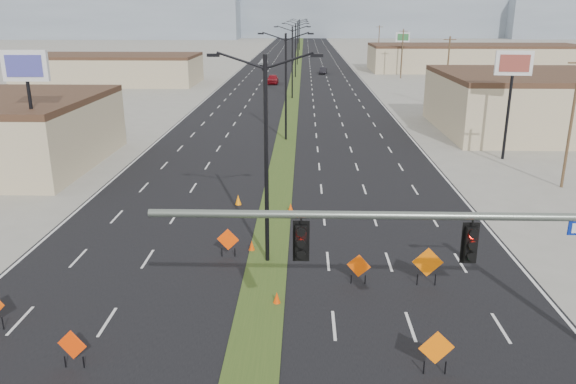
{
  "coord_description": "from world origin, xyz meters",
  "views": [
    {
      "loc": [
        1.76,
        -13.44,
        11.71
      ],
      "look_at": [
        0.98,
        13.26,
        3.2
      ],
      "focal_mm": 35.0,
      "sensor_mm": 36.0,
      "label": 1
    }
  ],
  "objects_px": {
    "streetlight_5": "(299,37)",
    "cone_1": "(277,298)",
    "streetlight_3": "(295,48)",
    "construction_sign_1": "(72,346)",
    "construction_sign_3": "(436,349)",
    "streetlight_2": "(292,60)",
    "cone_2": "(291,208)",
    "car_left": "(273,79)",
    "pole_sign_east_far": "(403,41)",
    "construction_sign_4": "(359,267)",
    "signal_mast": "(532,258)",
    "cone_3": "(238,200)",
    "streetlight_0": "(266,155)",
    "pole_sign_east_near": "(513,72)",
    "cone_0": "(252,246)",
    "streetlight_4": "(297,41)",
    "streetlight_6": "(300,33)",
    "car_mid": "(323,71)",
    "car_far": "(264,62)",
    "construction_sign_5": "(428,263)",
    "streetlight_1": "(286,84)",
    "construction_sign_2": "(228,241)"
  },
  "relations": [
    {
      "from": "car_left",
      "to": "pole_sign_east_far",
      "type": "bearing_deg",
      "value": 31.52
    },
    {
      "from": "streetlight_5",
      "to": "cone_1",
      "type": "height_order",
      "value": "streetlight_5"
    },
    {
      "from": "construction_sign_4",
      "to": "cone_2",
      "type": "distance_m",
      "value": 10.16
    },
    {
      "from": "streetlight_1",
      "to": "car_far",
      "type": "bearing_deg",
      "value": 95.51
    },
    {
      "from": "streetlight_6",
      "to": "cone_0",
      "type": "height_order",
      "value": "streetlight_6"
    },
    {
      "from": "car_far",
      "to": "cone_3",
      "type": "xyz_separation_m",
      "value": [
        5.6,
        -102.62,
        -0.31
      ]
    },
    {
      "from": "car_mid",
      "to": "car_far",
      "type": "bearing_deg",
      "value": 129.96
    },
    {
      "from": "signal_mast",
      "to": "streetlight_6",
      "type": "bearing_deg",
      "value": 92.75
    },
    {
      "from": "construction_sign_4",
      "to": "signal_mast",
      "type": "bearing_deg",
      "value": -43.97
    },
    {
      "from": "streetlight_1",
      "to": "construction_sign_1",
      "type": "height_order",
      "value": "streetlight_1"
    },
    {
      "from": "streetlight_5",
      "to": "pole_sign_east_far",
      "type": "distance_m",
      "value": 55.76
    },
    {
      "from": "streetlight_0",
      "to": "pole_sign_east_near",
      "type": "xyz_separation_m",
      "value": [
        18.56,
        21.06,
        1.79
      ]
    },
    {
      "from": "cone_3",
      "to": "streetlight_4",
      "type": "bearing_deg",
      "value": 88.66
    },
    {
      "from": "streetlight_1",
      "to": "streetlight_5",
      "type": "xyz_separation_m",
      "value": [
        0.0,
        112.0,
        0.0
      ]
    },
    {
      "from": "construction_sign_1",
      "to": "construction_sign_3",
      "type": "bearing_deg",
      "value": 11.9
    },
    {
      "from": "cone_2",
      "to": "car_left",
      "type": "bearing_deg",
      "value": 94.11
    },
    {
      "from": "streetlight_5",
      "to": "car_far",
      "type": "bearing_deg",
      "value": -105.52
    },
    {
      "from": "cone_0",
      "to": "pole_sign_east_far",
      "type": "bearing_deg",
      "value": 75.99
    },
    {
      "from": "streetlight_0",
      "to": "streetlight_1",
      "type": "relative_size",
      "value": 1.0
    },
    {
      "from": "construction_sign_3",
      "to": "cone_2",
      "type": "xyz_separation_m",
      "value": [
        -5.29,
        16.22,
        -0.69
      ]
    },
    {
      "from": "streetlight_2",
      "to": "cone_3",
      "type": "distance_m",
      "value": 47.84
    },
    {
      "from": "car_mid",
      "to": "construction_sign_5",
      "type": "distance_m",
      "value": 93.15
    },
    {
      "from": "pole_sign_east_far",
      "to": "cone_3",
      "type": "bearing_deg",
      "value": -85.31
    },
    {
      "from": "construction_sign_5",
      "to": "streetlight_4",
      "type": "bearing_deg",
      "value": 95.31
    },
    {
      "from": "streetlight_2",
      "to": "cone_2",
      "type": "bearing_deg",
      "value": -88.86
    },
    {
      "from": "streetlight_0",
      "to": "pole_sign_east_near",
      "type": "height_order",
      "value": "streetlight_0"
    },
    {
      "from": "cone_3",
      "to": "streetlight_3",
      "type": "bearing_deg",
      "value": 88.16
    },
    {
      "from": "cone_3",
      "to": "streetlight_0",
      "type": "bearing_deg",
      "value": -74.1
    },
    {
      "from": "streetlight_4",
      "to": "car_left",
      "type": "xyz_separation_m",
      "value": [
        -3.8,
        -38.5,
        -4.62
      ]
    },
    {
      "from": "streetlight_4",
      "to": "streetlight_6",
      "type": "distance_m",
      "value": 56.0
    },
    {
      "from": "streetlight_0",
      "to": "streetlight_5",
      "type": "distance_m",
      "value": 140.0
    },
    {
      "from": "signal_mast",
      "to": "construction_sign_4",
      "type": "height_order",
      "value": "signal_mast"
    },
    {
      "from": "cone_1",
      "to": "cone_2",
      "type": "relative_size",
      "value": 0.96
    },
    {
      "from": "cone_1",
      "to": "pole_sign_east_far",
      "type": "distance_m",
      "value": 94.97
    },
    {
      "from": "car_mid",
      "to": "construction_sign_4",
      "type": "bearing_deg",
      "value": -84.47
    },
    {
      "from": "streetlight_6",
      "to": "streetlight_5",
      "type": "bearing_deg",
      "value": -90.0
    },
    {
      "from": "streetlight_2",
      "to": "pole_sign_east_near",
      "type": "height_order",
      "value": "streetlight_2"
    },
    {
      "from": "streetlight_4",
      "to": "streetlight_6",
      "type": "xyz_separation_m",
      "value": [
        0.0,
        56.0,
        0.0
      ]
    },
    {
      "from": "cone_1",
      "to": "streetlight_3",
      "type": "bearing_deg",
      "value": 90.44
    },
    {
      "from": "streetlight_3",
      "to": "cone_0",
      "type": "distance_m",
      "value": 82.94
    },
    {
      "from": "construction_sign_4",
      "to": "cone_1",
      "type": "height_order",
      "value": "construction_sign_4"
    },
    {
      "from": "streetlight_4",
      "to": "streetlight_5",
      "type": "xyz_separation_m",
      "value": [
        0.0,
        28.0,
        0.0
      ]
    },
    {
      "from": "streetlight_3",
      "to": "cone_3",
      "type": "relative_size",
      "value": 14.98
    },
    {
      "from": "signal_mast",
      "to": "construction_sign_5",
      "type": "xyz_separation_m",
      "value": [
        -1.23,
        7.57,
        -3.7
      ]
    },
    {
      "from": "pole_sign_east_far",
      "to": "streetlight_5",
      "type": "bearing_deg",
      "value": 132.89
    },
    {
      "from": "streetlight_0",
      "to": "construction_sign_1",
      "type": "bearing_deg",
      "value": -124.16
    },
    {
      "from": "cone_3",
      "to": "construction_sign_2",
      "type": "bearing_deg",
      "value": -87.02
    },
    {
      "from": "cone_1",
      "to": "pole_sign_east_far",
      "type": "bearing_deg",
      "value": 77.71
    },
    {
      "from": "streetlight_4",
      "to": "pole_sign_east_near",
      "type": "bearing_deg",
      "value": -78.47
    },
    {
      "from": "car_left",
      "to": "streetlight_1",
      "type": "bearing_deg",
      "value": -84.68
    }
  ]
}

